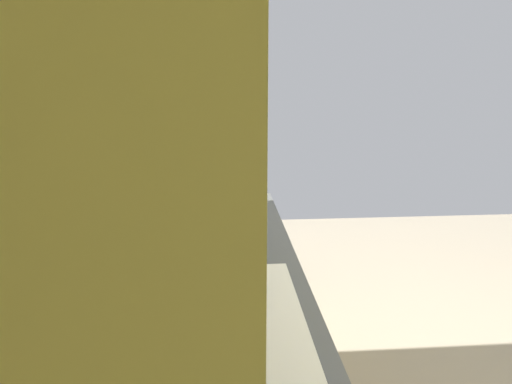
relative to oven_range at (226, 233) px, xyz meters
name	(u,v)px	position (x,y,z in m)	size (l,w,h in m)	color
wall_back	(138,160)	(-1.65, 0.37, 0.93)	(4.34, 0.12, 2.78)	beige
upper_cabinets	(176,58)	(-2.05, 0.15, 1.33)	(2.58, 0.32, 0.66)	#D1BE62
oven_range	(226,233)	(0.00, 0.00, 0.00)	(0.71, 0.64, 1.07)	#B7BABF
microwave	(227,368)	(-2.59, 0.01, 0.58)	(0.54, 0.37, 0.30)	white
bowl	(250,293)	(-1.97, -0.08, 0.46)	(0.14, 0.14, 0.04)	gold
kettle	(240,209)	(-1.01, -0.08, 0.51)	(0.18, 0.13, 0.18)	#B7BABF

